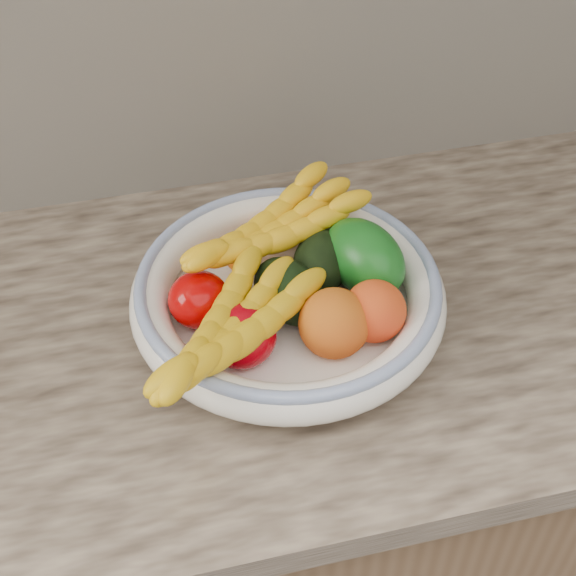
# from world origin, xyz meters

# --- Properties ---
(kitchen_counter) EXTENTS (2.44, 0.66, 1.40)m
(kitchen_counter) POSITION_xyz_m (0.00, 1.69, 0.46)
(kitchen_counter) COLOR brown
(kitchen_counter) RESTS_ON ground
(fruit_bowl) EXTENTS (0.39, 0.39, 0.08)m
(fruit_bowl) POSITION_xyz_m (0.00, 1.66, 0.95)
(fruit_bowl) COLOR white
(fruit_bowl) RESTS_ON kitchen_counter
(clementine_back_left) EXTENTS (0.06, 0.06, 0.04)m
(clementine_back_left) POSITION_xyz_m (-0.04, 1.74, 0.95)
(clementine_back_left) COLOR orange
(clementine_back_left) RESTS_ON fruit_bowl
(clementine_back_right) EXTENTS (0.05, 0.05, 0.05)m
(clementine_back_right) POSITION_xyz_m (0.01, 1.78, 0.95)
(clementine_back_right) COLOR #FF6205
(clementine_back_right) RESTS_ON fruit_bowl
(tomato_left) EXTENTS (0.09, 0.09, 0.07)m
(tomato_left) POSITION_xyz_m (-0.11, 1.66, 0.96)
(tomato_left) COLOR #B30202
(tomato_left) RESTS_ON fruit_bowl
(tomato_near_left) EXTENTS (0.10, 0.10, 0.07)m
(tomato_near_left) POSITION_xyz_m (-0.07, 1.59, 0.96)
(tomato_near_left) COLOR #A6000B
(tomato_near_left) RESTS_ON fruit_bowl
(avocado_center) EXTENTS (0.11, 0.13, 0.07)m
(avocado_center) POSITION_xyz_m (-0.00, 1.65, 0.96)
(avocado_center) COLOR black
(avocado_center) RESTS_ON fruit_bowl
(avocado_right) EXTENTS (0.11, 0.12, 0.07)m
(avocado_right) POSITION_xyz_m (0.05, 1.69, 0.96)
(avocado_right) COLOR black
(avocado_right) RESTS_ON fruit_bowl
(green_mango) EXTENTS (0.14, 0.16, 0.11)m
(green_mango) POSITION_xyz_m (0.10, 1.68, 0.98)
(green_mango) COLOR #0F5414
(green_mango) RESTS_ON fruit_bowl
(peach_front) EXTENTS (0.09, 0.09, 0.08)m
(peach_front) POSITION_xyz_m (0.04, 1.58, 0.97)
(peach_front) COLOR orange
(peach_front) RESTS_ON fruit_bowl
(peach_right) EXTENTS (0.09, 0.09, 0.08)m
(peach_right) POSITION_xyz_m (0.09, 1.59, 0.97)
(peach_right) COLOR orange
(peach_right) RESTS_ON fruit_bowl
(banana_bunch_back) EXTENTS (0.30, 0.22, 0.08)m
(banana_bunch_back) POSITION_xyz_m (-0.00, 1.73, 0.99)
(banana_bunch_back) COLOR yellow
(banana_bunch_back) RESTS_ON fruit_bowl
(banana_bunch_front) EXTENTS (0.28, 0.29, 0.08)m
(banana_bunch_front) POSITION_xyz_m (-0.09, 1.58, 0.98)
(banana_bunch_front) COLOR gold
(banana_bunch_front) RESTS_ON fruit_bowl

